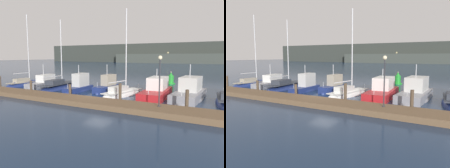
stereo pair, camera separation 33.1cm
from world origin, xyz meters
The scene contains 18 objects.
ground_plane centered at (0.00, 0.00, 0.00)m, with size 400.00×400.00×0.00m, color #192D4C.
dock centered at (0.00, -2.44, 0.23)m, with size 36.84×2.80×0.45m, color brown.
mooring_pile_0 centered at (-14.75, -0.79, 0.87)m, with size 0.28×0.28×1.73m, color #4C3D2D.
mooring_pile_1 centered at (-8.85, -0.79, 0.74)m, with size 0.28×0.28×1.47m, color #4C3D2D.
mooring_pile_2 centered at (-2.95, -0.79, 0.70)m, with size 0.28×0.28×1.41m, color #4C3D2D.
mooring_pile_3 centered at (2.95, -0.79, 0.93)m, with size 0.28×0.28×1.85m, color #4C3D2D.
mooring_pile_4 centered at (8.85, -0.79, 0.86)m, with size 0.28×0.28×1.73m, color #4C3D2D.
sailboat_berth_1 centered at (-14.96, 3.51, 0.11)m, with size 1.68×7.06×11.09m.
motorboat_berth_2 centered at (-11.35, 3.50, 0.28)m, with size 2.90×6.39×3.78m.
sailboat_berth_3 centered at (-8.35, 3.38, 0.13)m, with size 3.06×7.95×9.69m.
motorboat_berth_4 centered at (-4.83, 3.15, 0.39)m, with size 1.89×5.12×3.80m.
motorboat_berth_5 centered at (-1.43, 4.27, 0.38)m, with size 1.74×4.63×3.91m.
sailboat_berth_6 centered at (1.34, 2.99, 0.10)m, with size 3.02×7.14×10.18m.
motorboat_berth_7 centered at (4.89, 3.86, 0.41)m, with size 3.16×7.61×3.50m.
motorboat_berth_8 centered at (8.12, 4.42, 0.45)m, with size 2.82×7.30×4.01m.
channel_buoy centered at (3.39, 15.71, 0.72)m, with size 1.31×1.31×1.94m.
dock_lamppost centered at (7.02, -2.10, 3.08)m, with size 0.32×0.32×3.92m.
hillside_backdrop centered at (2.07, 124.60, 5.78)m, with size 240.00×23.00×12.56m.
Camera 1 is at (11.95, -18.33, 4.33)m, focal length 35.00 mm.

